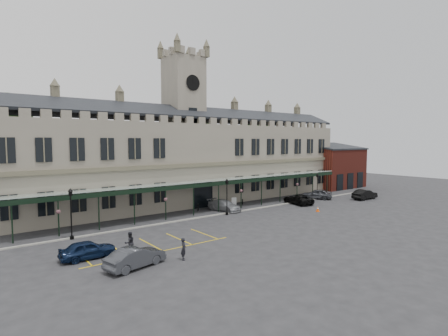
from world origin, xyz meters
TOP-DOWN VIEW (x-y plane):
  - ground at (0.00, 0.00)m, footprint 140.00×140.00m
  - station_building at (0.00, 15.91)m, footprint 60.00×10.36m
  - clock_tower at (0.00, 16.00)m, footprint 5.60×5.60m
  - canopy at (0.00, 7.46)m, footprint 50.00×4.10m
  - brick_annex at (34.00, 12.97)m, footprint 12.40×8.36m
  - kerb at (0.00, 5.50)m, footprint 60.00×0.40m
  - parking_markings at (-14.00, -1.50)m, footprint 16.00×6.00m
  - tree_behind_left at (-22.00, 25.00)m, footprint 6.00×6.00m
  - tree_behind_mid at (8.00, 25.00)m, footprint 6.00×6.00m
  - tree_behind_right at (24.00, 25.00)m, footprint 6.00×6.00m
  - lamp_post_left at (-19.28, 5.27)m, footprint 0.48×0.48m
  - lamp_post_mid at (-0.39, 4.89)m, footprint 0.45×0.45m
  - lamp_post_right at (18.87, 5.40)m, footprint 0.41×0.41m
  - traffic_cone at (10.63, -1.01)m, footprint 0.44×0.44m
  - sign_board at (4.20, 9.03)m, footprint 0.72×0.30m
  - bollard_left at (-1.91, 9.30)m, footprint 0.17×0.17m
  - bollard_right at (5.90, 9.09)m, footprint 0.16×0.16m
  - car_left_a at (-19.74, -1.45)m, footprint 4.40×1.80m
  - car_left_b at (-17.50, -5.69)m, footprint 5.00×2.72m
  - car_taxi at (1.00, 7.23)m, footprint 2.98×5.41m
  - car_van at (13.00, 4.45)m, footprint 3.25×5.52m
  - car_right_a at (19.00, 5.54)m, footprint 4.23×5.12m
  - car_right_b at (25.00, 0.57)m, footprint 4.99×1.87m
  - person_a at (-13.76, -6.48)m, footprint 0.71×0.79m
  - person_b at (-16.54, -2.29)m, footprint 0.96×0.78m

SIDE VIEW (x-z plane):
  - ground at x=0.00m, z-range 0.00..0.00m
  - parking_markings at x=-14.00m, z-range -0.01..0.01m
  - kerb at x=0.00m, z-range 0.00..0.12m
  - traffic_cone at x=10.63m, z-range -0.01..0.69m
  - bollard_right at x=5.90m, z-range 0.00..0.88m
  - bollard_left at x=-1.91m, z-range 0.00..0.97m
  - sign_board at x=4.20m, z-range -0.02..1.26m
  - car_van at x=13.00m, z-range 0.00..1.44m
  - car_taxi at x=1.00m, z-range 0.00..1.49m
  - car_left_a at x=-19.74m, z-range 0.00..1.49m
  - car_left_b at x=-17.50m, z-range 0.00..1.56m
  - car_right_b at x=25.00m, z-range 0.00..1.63m
  - car_right_a at x=19.00m, z-range 0.00..1.65m
  - person_a at x=-13.76m, z-range 0.00..1.81m
  - person_b at x=-16.54m, z-range 0.00..1.85m
  - canopy at x=0.00m, z-range 0.25..4.55m
  - lamp_post_right at x=18.87m, z-range 0.40..4.69m
  - lamp_post_mid at x=-0.39m, z-range 0.44..5.19m
  - lamp_post_left at x=-19.28m, z-range 0.47..5.49m
  - brick_annex at x=34.00m, z-range -0.46..8.77m
  - station_building at x=0.00m, z-range -2.18..15.12m
  - tree_behind_left at x=-22.00m, z-range 4.81..20.81m
  - tree_behind_mid at x=8.00m, z-range 4.81..20.81m
  - tree_behind_right at x=24.00m, z-range 4.81..20.81m
  - clock_tower at x=0.00m, z-range 0.71..25.51m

